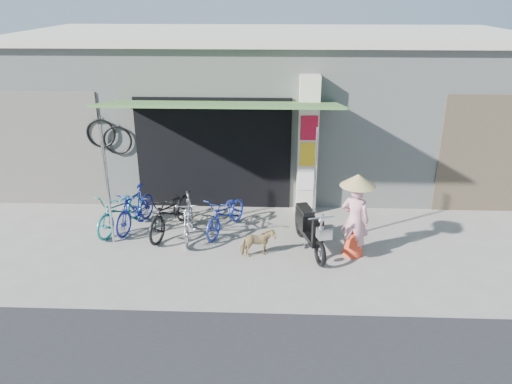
{
  "coord_description": "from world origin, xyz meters",
  "views": [
    {
      "loc": [
        0.16,
        -7.87,
        4.6
      ],
      "look_at": [
        -0.2,
        1.0,
        1.0
      ],
      "focal_mm": 35.0,
      "sensor_mm": 36.0,
      "label": 1
    }
  ],
  "objects_px": {
    "street_dog": "(258,243)",
    "bike_navy": "(226,213)",
    "bike_black": "(171,212)",
    "bike_teal": "(120,210)",
    "bike_silver": "(188,217)",
    "moped": "(309,229)",
    "nun": "(355,215)",
    "bike_blue": "(135,208)"
  },
  "relations": [
    {
      "from": "bike_blue",
      "to": "bike_black",
      "type": "height_order",
      "value": "bike_black"
    },
    {
      "from": "bike_teal",
      "to": "moped",
      "type": "height_order",
      "value": "moped"
    },
    {
      "from": "moped",
      "to": "nun",
      "type": "xyz_separation_m",
      "value": [
        0.81,
        -0.18,
        0.37
      ]
    },
    {
      "from": "street_dog",
      "to": "bike_teal",
      "type": "bearing_deg",
      "value": 50.61
    },
    {
      "from": "bike_silver",
      "to": "street_dog",
      "type": "bearing_deg",
      "value": -31.71
    },
    {
      "from": "street_dog",
      "to": "moped",
      "type": "distance_m",
      "value": 1.03
    },
    {
      "from": "bike_teal",
      "to": "nun",
      "type": "height_order",
      "value": "nun"
    },
    {
      "from": "nun",
      "to": "bike_silver",
      "type": "bearing_deg",
      "value": 13.22
    },
    {
      "from": "nun",
      "to": "bike_teal",
      "type": "bearing_deg",
      "value": 12.31
    },
    {
      "from": "bike_teal",
      "to": "street_dog",
      "type": "height_order",
      "value": "bike_teal"
    },
    {
      "from": "bike_silver",
      "to": "moped",
      "type": "xyz_separation_m",
      "value": [
        2.36,
        -0.39,
        -0.01
      ]
    },
    {
      "from": "bike_teal",
      "to": "bike_black",
      "type": "height_order",
      "value": "bike_black"
    },
    {
      "from": "bike_teal",
      "to": "nun",
      "type": "bearing_deg",
      "value": 5.36
    },
    {
      "from": "bike_navy",
      "to": "nun",
      "type": "xyz_separation_m",
      "value": [
        2.45,
        -0.88,
        0.41
      ]
    },
    {
      "from": "bike_silver",
      "to": "street_dog",
      "type": "xyz_separation_m",
      "value": [
        1.4,
        -0.7,
        -0.18
      ]
    },
    {
      "from": "bike_teal",
      "to": "street_dog",
      "type": "distance_m",
      "value": 3.04
    },
    {
      "from": "bike_blue",
      "to": "street_dog",
      "type": "bearing_deg",
      "value": -7.06
    },
    {
      "from": "bike_navy",
      "to": "bike_silver",
      "type": "bearing_deg",
      "value": -133.47
    },
    {
      "from": "bike_blue",
      "to": "bike_silver",
      "type": "height_order",
      "value": "bike_silver"
    },
    {
      "from": "moped",
      "to": "bike_blue",
      "type": "bearing_deg",
      "value": 152.63
    },
    {
      "from": "bike_blue",
      "to": "bike_black",
      "type": "distance_m",
      "value": 0.79
    },
    {
      "from": "moped",
      "to": "nun",
      "type": "distance_m",
      "value": 0.91
    },
    {
      "from": "bike_blue",
      "to": "nun",
      "type": "bearing_deg",
      "value": 3.49
    },
    {
      "from": "bike_black",
      "to": "moped",
      "type": "relative_size",
      "value": 1.05
    },
    {
      "from": "street_dog",
      "to": "bike_navy",
      "type": "bearing_deg",
      "value": 14.55
    },
    {
      "from": "bike_navy",
      "to": "bike_teal",
      "type": "bearing_deg",
      "value": -157.43
    },
    {
      "from": "bike_silver",
      "to": "moped",
      "type": "relative_size",
      "value": 0.9
    },
    {
      "from": "bike_navy",
      "to": "nun",
      "type": "relative_size",
      "value": 0.94
    },
    {
      "from": "bike_teal",
      "to": "bike_silver",
      "type": "xyz_separation_m",
      "value": [
        1.45,
        -0.34,
        0.02
      ]
    },
    {
      "from": "bike_navy",
      "to": "moped",
      "type": "height_order",
      "value": "moped"
    },
    {
      "from": "bike_black",
      "to": "nun",
      "type": "xyz_separation_m",
      "value": [
        3.55,
        -0.79,
        0.35
      ]
    },
    {
      "from": "street_dog",
      "to": "moped",
      "type": "height_order",
      "value": "moped"
    },
    {
      "from": "bike_navy",
      "to": "street_dog",
      "type": "xyz_separation_m",
      "value": [
        0.68,
        -1.01,
        -0.13
      ]
    },
    {
      "from": "bike_teal",
      "to": "bike_silver",
      "type": "distance_m",
      "value": 1.49
    },
    {
      "from": "bike_teal",
      "to": "bike_navy",
      "type": "height_order",
      "value": "bike_teal"
    },
    {
      "from": "bike_black",
      "to": "bike_teal",
      "type": "bearing_deg",
      "value": -170.32
    },
    {
      "from": "bike_teal",
      "to": "street_dog",
      "type": "bearing_deg",
      "value": -3.58
    },
    {
      "from": "moped",
      "to": "street_dog",
      "type": "bearing_deg",
      "value": -177.13
    },
    {
      "from": "nun",
      "to": "bike_black",
      "type": "bearing_deg",
      "value": 10.88
    },
    {
      "from": "bike_blue",
      "to": "bike_navy",
      "type": "xyz_separation_m",
      "value": [
        1.88,
        -0.07,
        -0.05
      ]
    },
    {
      "from": "bike_blue",
      "to": "moped",
      "type": "height_order",
      "value": "moped"
    },
    {
      "from": "bike_silver",
      "to": "nun",
      "type": "relative_size",
      "value": 0.93
    }
  ]
}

